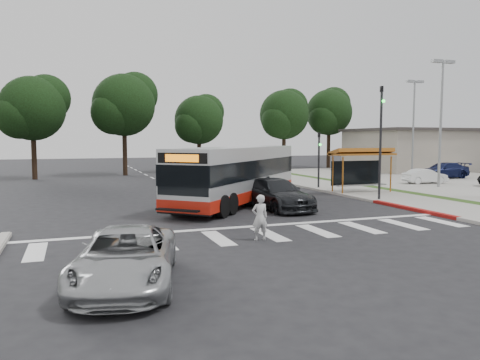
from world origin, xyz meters
name	(u,v)px	position (x,y,z in m)	size (l,w,h in m)	color
ground	(228,214)	(0.00, 0.00, 0.00)	(140.00, 140.00, 0.00)	black
sidewalk_east	(339,188)	(11.00, 8.00, 0.06)	(4.00, 40.00, 0.12)	gray
curb_east	(314,189)	(9.00, 8.00, 0.07)	(0.30, 40.00, 0.15)	#9E9991
curb_east_red	(412,209)	(9.00, -2.00, 0.08)	(0.32, 6.00, 0.15)	maroon
parking_lot	(451,181)	(23.00, 10.00, 0.05)	(18.00, 36.00, 0.10)	gray
commercial_building	(420,151)	(30.00, 22.00, 2.20)	(14.00, 10.00, 4.40)	#A39889
building_roof_cap	(420,130)	(30.00, 22.00, 4.55)	(14.60, 10.60, 0.30)	#383330
crosswalk_ladder	(270,234)	(0.00, -5.00, 0.01)	(18.00, 2.60, 0.01)	silver
bus_shelter	(361,157)	(10.80, 5.10, 2.35)	(4.20, 1.60, 2.86)	#9E591A
traffic_signal_ne_tall	(381,133)	(9.60, 1.49, 3.88)	(0.18, 0.37, 6.50)	black
traffic_signal_ne_short	(319,154)	(9.60, 8.49, 2.48)	(0.18, 0.37, 4.00)	black
lot_light_front	(441,106)	(18.00, 6.00, 5.91)	(1.90, 0.35, 9.01)	gray
lot_light_mid	(414,114)	(24.00, 16.00, 5.91)	(1.90, 0.35, 9.01)	gray
tree_ne_a	(285,114)	(16.08, 28.06, 6.39)	(6.16, 5.74, 9.30)	black
tree_ne_b	(329,112)	(23.08, 30.06, 6.92)	(6.16, 5.74, 10.02)	black
tree_north_a	(125,104)	(-1.92, 26.07, 6.92)	(6.60, 6.15, 10.17)	black
tree_north_b	(199,119)	(6.07, 28.06, 5.66)	(5.72, 5.33, 8.43)	black
tree_north_c	(33,107)	(-9.92, 24.06, 6.29)	(6.16, 5.74, 9.30)	black
transit_bus	(237,175)	(1.62, 3.27, 1.55)	(2.61, 12.03, 3.11)	#ACAEB0
pedestrian	(260,217)	(-0.71, -5.78, 0.80)	(0.59, 0.39, 1.61)	silver
dark_sedan	(276,194)	(2.85, 0.78, 0.77)	(2.15, 5.28, 1.53)	black
silver_suv_south	(126,258)	(-5.68, -9.41, 0.69)	(2.28, 4.94, 1.37)	#A8AAAD
parked_car_1	(425,176)	(19.00, 8.52, 0.66)	(1.19, 3.43, 1.13)	white
parked_car_3	(443,170)	(23.86, 11.84, 0.79)	(1.93, 4.75, 1.38)	#12183F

